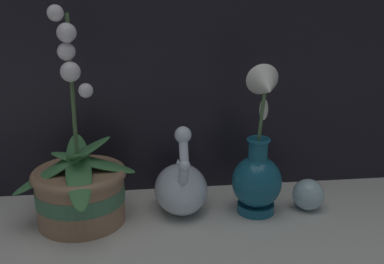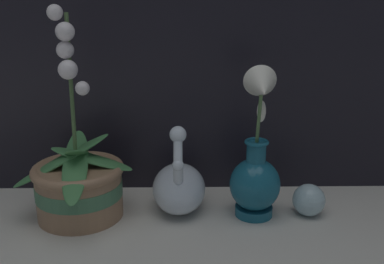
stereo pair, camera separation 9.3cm
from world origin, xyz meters
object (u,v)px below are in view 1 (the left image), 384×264
object	(u,v)px
orchid_potted_plant	(80,186)
swan_figurine	(181,186)
glass_sphere	(308,195)
blue_vase	(258,168)

from	to	relation	value
orchid_potted_plant	swan_figurine	bearing A→B (deg)	6.66
orchid_potted_plant	glass_sphere	size ratio (longest dim) A/B	6.31
blue_vase	glass_sphere	size ratio (longest dim) A/B	4.69
orchid_potted_plant	swan_figurine	world-z (taller)	orchid_potted_plant
swan_figurine	blue_vase	bearing A→B (deg)	-11.34
orchid_potted_plant	blue_vase	size ratio (longest dim) A/B	1.34
blue_vase	orchid_potted_plant	bearing A→B (deg)	178.81
blue_vase	glass_sphere	world-z (taller)	blue_vase
swan_figurine	glass_sphere	world-z (taller)	swan_figurine
swan_figurine	glass_sphere	xyz separation A→B (m)	(0.28, -0.03, -0.02)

